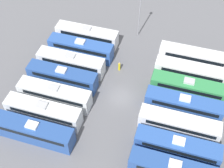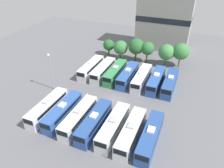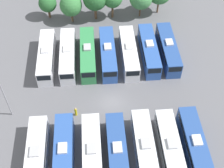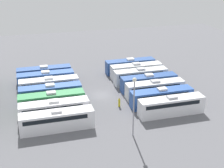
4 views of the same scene
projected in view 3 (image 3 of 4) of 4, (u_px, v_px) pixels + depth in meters
ground_plane at (112, 103)px, 49.36m from camera, size 111.09×111.09×0.00m
bus_0 at (37, 157)px, 41.41m from camera, size 2.53×11.34×3.38m
bus_1 at (64, 154)px, 41.69m from camera, size 2.53×11.34×3.38m
bus_2 at (92, 154)px, 41.67m from camera, size 2.53×11.34×3.38m
bus_3 at (117, 153)px, 41.76m from camera, size 2.53×11.34×3.38m
bus_4 at (145, 149)px, 42.15m from camera, size 2.53×11.34×3.38m
bus_5 at (170, 149)px, 42.16m from camera, size 2.53×11.34×3.38m
bus_6 at (195, 146)px, 42.47m from camera, size 2.53×11.34×3.38m
bus_7 at (47, 56)px, 53.80m from camera, size 2.53×11.34×3.38m
bus_8 at (68, 55)px, 53.99m from camera, size 2.53×11.34×3.38m
bus_9 at (88, 54)px, 54.21m from camera, size 2.53×11.34×3.38m
bus_10 at (108, 53)px, 54.31m from camera, size 2.53×11.34×3.38m
bus_11 at (129, 52)px, 54.44m from camera, size 2.53×11.34×3.38m
bus_12 at (149, 50)px, 54.82m from camera, size 2.53×11.34×3.38m
bus_13 at (168, 49)px, 55.04m from camera, size 2.53×11.34×3.38m
worker_person at (76, 112)px, 47.20m from camera, size 0.36×0.36×1.76m
light_pole at (1, 89)px, 43.22m from camera, size 0.60×0.60×9.31m
tree_0 at (48, 3)px, 61.06m from camera, size 3.53×3.53×5.10m
tree_1 at (71, 5)px, 59.86m from camera, size 4.31×4.31×5.95m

